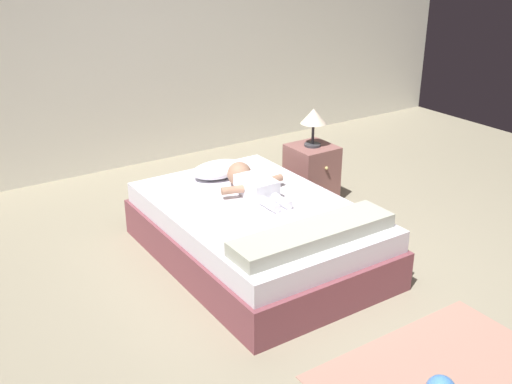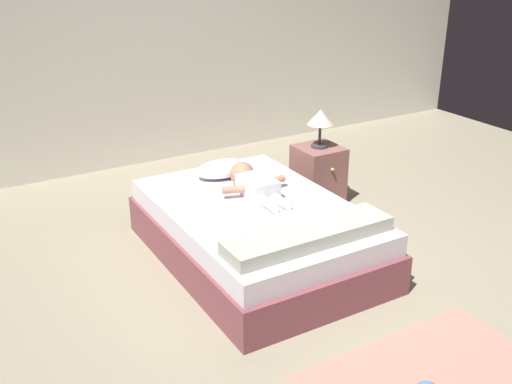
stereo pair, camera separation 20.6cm
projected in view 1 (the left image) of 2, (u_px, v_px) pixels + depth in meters
ground_plane at (335, 285)px, 4.07m from camera, size 8.00×8.00×0.00m
wall_behind_bed at (141, 24)px, 5.84m from camera, size 8.00×0.12×2.78m
bed at (256, 233)px, 4.33m from camera, size 1.25×1.85×0.43m
pillow at (219, 169)px, 4.72m from camera, size 0.45×0.27×0.13m
baby at (252, 183)px, 4.42m from camera, size 0.52×0.66×0.19m
toothbrush at (267, 183)px, 4.61m from camera, size 0.06×0.15×0.02m
nightstand at (311, 173)px, 5.29m from camera, size 0.37×0.40×0.51m
lamp at (314, 118)px, 5.10m from camera, size 0.22×0.22×0.33m
blanket at (314, 234)px, 3.73m from camera, size 1.12×0.28×0.09m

